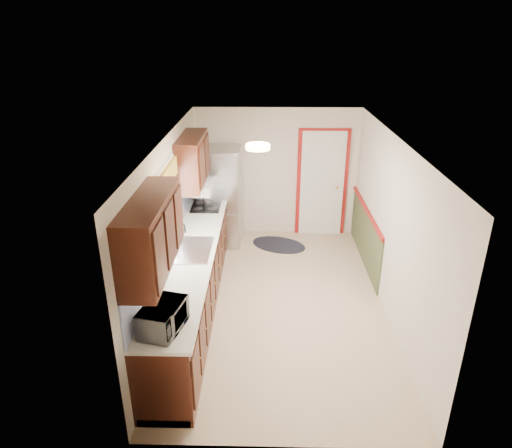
{
  "coord_description": "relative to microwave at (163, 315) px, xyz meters",
  "views": [
    {
      "loc": [
        -0.2,
        -5.66,
        3.71
      ],
      "look_at": [
        -0.33,
        0.22,
        1.15
      ],
      "focal_mm": 32.0,
      "sensor_mm": 36.0,
      "label": 1
    }
  ],
  "objects": [
    {
      "name": "ceiling_fixture",
      "position": [
        0.9,
        1.75,
        1.25
      ],
      "size": [
        0.3,
        0.3,
        0.06
      ],
      "primitive_type": "cylinder",
      "color": "#FFD88C",
      "rests_on": "room_shell"
    },
    {
      "name": "back_wall_trim",
      "position": [
        2.19,
        4.16,
        -0.23
      ],
      "size": [
        1.12,
        2.3,
        2.08
      ],
      "color": "maroon",
      "rests_on": "ground"
    },
    {
      "name": "kitchen_run",
      "position": [
        -0.04,
        1.66,
        -0.3
      ],
      "size": [
        0.63,
        4.0,
        2.2
      ],
      "color": "#36150C",
      "rests_on": "ground"
    },
    {
      "name": "microwave",
      "position": [
        0.0,
        0.0,
        0.0
      ],
      "size": [
        0.39,
        0.56,
        0.35
      ],
      "primitive_type": "imported",
      "rotation": [
        0.0,
        0.0,
        1.34
      ],
      "color": "white",
      "rests_on": "kitchen_run"
    },
    {
      "name": "room_shell",
      "position": [
        1.2,
        1.95,
        0.09
      ],
      "size": [
        3.2,
        5.2,
        2.52
      ],
      "color": "#CAAE8E",
      "rests_on": "ground"
    },
    {
      "name": "cooktop",
      "position": [
        0.01,
        3.35,
        -0.16
      ],
      "size": [
        0.48,
        0.57,
        0.02
      ],
      "primitive_type": "cube",
      "color": "black",
      "rests_on": "kitchen_run"
    },
    {
      "name": "rug",
      "position": [
        1.25,
        3.85,
        -1.11
      ],
      "size": [
        1.19,
        1.01,
        0.01
      ],
      "primitive_type": "ellipsoid",
      "rotation": [
        0.0,
        0.0,
        -0.42
      ],
      "color": "black",
      "rests_on": "ground"
    },
    {
      "name": "refrigerator",
      "position": [
        0.18,
        4.0,
        -0.22
      ],
      "size": [
        0.77,
        0.76,
        1.78
      ],
      "rotation": [
        0.0,
        0.0,
        -0.03
      ],
      "color": "#B7B7BC",
      "rests_on": "ground"
    }
  ]
}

